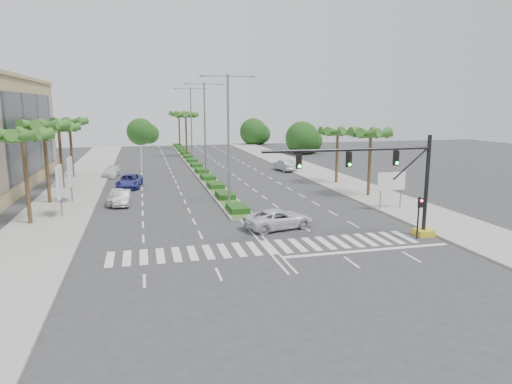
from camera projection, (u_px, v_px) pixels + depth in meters
ground at (269, 247)px, 29.97m from camera, size 160.00×160.00×0.00m
footpath_right at (349, 186)px, 52.64m from camera, size 6.00×120.00×0.15m
footpath_left at (68, 198)px, 45.39m from camera, size 6.00×120.00×0.15m
median at (193, 163)px, 72.83m from camera, size 2.20×75.00×0.20m
median_grass at (193, 162)px, 72.81m from camera, size 1.80×75.00×0.04m
signal_gantry at (398, 190)px, 31.53m from camera, size 12.60×1.20×7.20m
pedestrian_signal at (419, 211)px, 31.47m from camera, size 0.28×0.36×3.00m
direction_sign at (391, 183)px, 40.34m from camera, size 2.70×0.11×3.40m
billboard_near at (60, 182)px, 37.39m from camera, size 0.18×2.10×4.35m
billboard_far at (70, 172)px, 43.11m from camera, size 0.18×2.10×4.35m
palm_left_near at (23, 139)px, 34.31m from camera, size 4.57×4.68×7.55m
palm_left_mid at (44, 129)px, 41.86m from camera, size 4.57×4.68×7.95m
palm_left_far at (59, 130)px, 49.59m from camera, size 4.57×4.68×7.35m
palm_left_end at (69, 124)px, 57.14m from camera, size 4.57×4.68×7.75m
palm_right_near at (371, 136)px, 45.60m from camera, size 4.57×4.68×7.05m
palm_right_far at (338, 134)px, 53.28m from camera, size 4.57×4.68×6.75m
palm_median_a at (186, 117)px, 81.04m from camera, size 4.57×4.68×8.05m
palm_median_b at (179, 115)px, 95.33m from camera, size 4.57×4.68×8.05m
streetlight_near at (228, 132)px, 42.03m from camera, size 5.10×0.25×12.00m
streetlight_mid at (205, 125)px, 57.28m from camera, size 5.10×0.25×12.00m
streetlight_far at (191, 120)px, 72.53m from camera, size 5.10×0.25×12.00m
car_parked_a at (117, 196)px, 43.09m from camera, size 1.77×4.34×1.47m
car_parked_b at (122, 198)px, 42.63m from camera, size 1.59×4.22×1.38m
car_parked_c at (130, 181)px, 51.61m from camera, size 3.06×5.61×1.49m
car_parked_d at (112, 172)px, 59.49m from camera, size 2.42×4.69×1.30m
car_crossing at (279, 219)px, 34.49m from camera, size 5.69×3.52×1.47m
car_right at (285, 165)px, 64.87m from camera, size 2.33×5.01×1.59m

